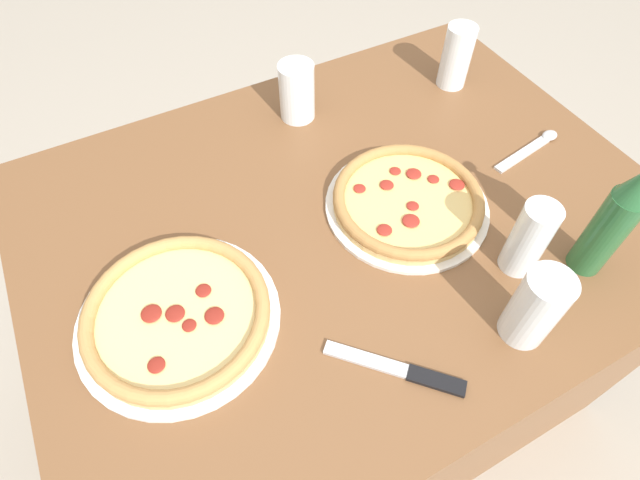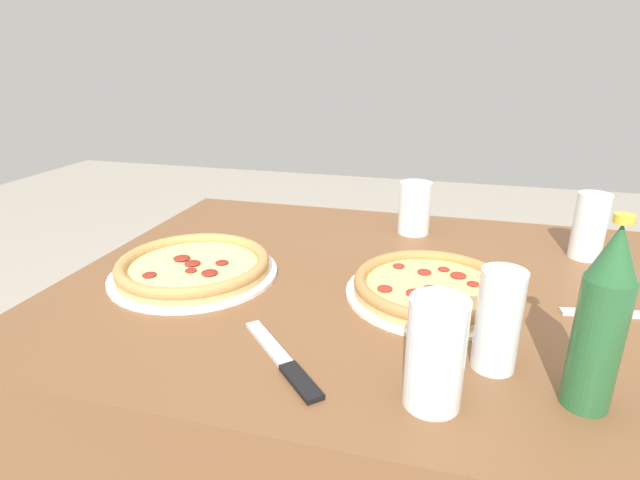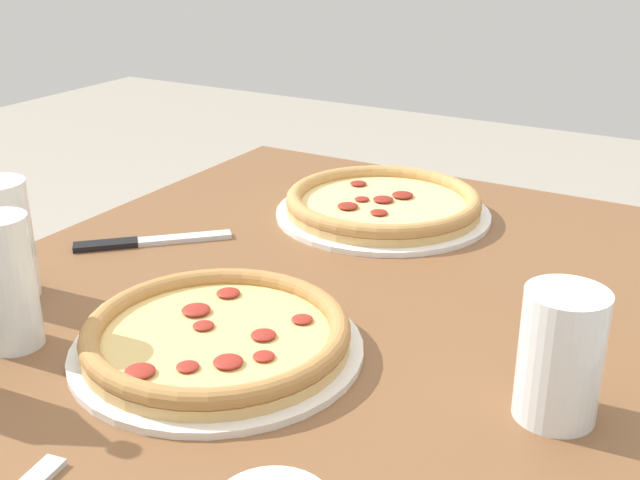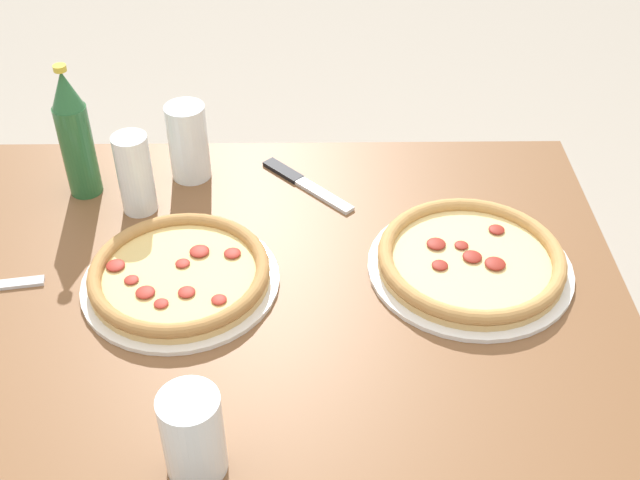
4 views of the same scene
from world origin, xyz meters
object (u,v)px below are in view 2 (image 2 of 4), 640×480
object	(u,v)px
pizza_salami	(194,267)
glass_mango_juice	(414,210)
glass_water	(498,324)
beer_bottle	(601,321)
pizza_margherita	(432,287)
spoon	(632,314)
glass_orange_juice	(589,229)
glass_red_wine	(435,356)
knife	(283,361)

from	to	relation	value
pizza_salami	glass_mango_juice	bearing A→B (deg)	-137.25
glass_water	beer_bottle	world-z (taller)	beer_bottle
pizza_salami	pizza_margherita	bearing A→B (deg)	-176.48
pizza_salami	spoon	world-z (taller)	pizza_salami
pizza_margherita	beer_bottle	world-z (taller)	beer_bottle
glass_water	glass_orange_juice	size ratio (longest dim) A/B	1.03
pizza_salami	spoon	xyz separation A→B (m)	(-0.80, -0.04, -0.01)
glass_red_wine	knife	size ratio (longest dim) A/B	0.83
pizza_margherita	knife	world-z (taller)	pizza_margherita
glass_red_wine	glass_orange_juice	bearing A→B (deg)	-116.96
spoon	pizza_salami	bearing A→B (deg)	2.90
pizza_margherita	knife	distance (m)	0.33
knife	pizza_margherita	bearing A→B (deg)	-125.54
glass_red_wine	glass_orange_juice	distance (m)	0.65
pizza_salami	glass_orange_juice	distance (m)	0.83
glass_red_wine	pizza_salami	bearing A→B (deg)	-29.76
knife	glass_water	bearing A→B (deg)	-166.38
spoon	beer_bottle	bearing A→B (deg)	64.25
pizza_salami	glass_orange_juice	xyz separation A→B (m)	(-0.77, -0.30, 0.05)
glass_red_wine	knife	world-z (taller)	glass_red_wine
glass_mango_juice	beer_bottle	world-z (taller)	beer_bottle
glass_orange_juice	beer_bottle	world-z (taller)	beer_bottle
pizza_salami	glass_mango_juice	world-z (taller)	glass_mango_juice
pizza_margherita	spoon	size ratio (longest dim) A/B	1.67
glass_water	pizza_salami	bearing A→B (deg)	-17.05
beer_bottle	glass_water	bearing A→B (deg)	-27.11
glass_water	glass_mango_juice	world-z (taller)	glass_water
glass_mango_juice	knife	bearing A→B (deg)	78.03
pizza_salami	spoon	bearing A→B (deg)	-177.10
glass_red_wine	glass_water	bearing A→B (deg)	-127.73
glass_orange_juice	beer_bottle	size ratio (longest dim) A/B	0.57
glass_mango_juice	beer_bottle	bearing A→B (deg)	114.04
pizza_margherita	glass_red_wine	distance (m)	0.31
pizza_salami	beer_bottle	distance (m)	0.71
glass_orange_juice	spoon	distance (m)	0.27
glass_red_wine	glass_orange_juice	xyz separation A→B (m)	(-0.29, -0.58, -0.00)
glass_water	beer_bottle	bearing A→B (deg)	152.89
pizza_margherita	glass_orange_juice	xyz separation A→B (m)	(-0.31, -0.28, 0.05)
pizza_margherita	knife	size ratio (longest dim) A/B	1.78
glass_mango_juice	pizza_margherita	bearing A→B (deg)	100.48
beer_bottle	spoon	bearing A→B (deg)	-115.75
pizza_salami	beer_bottle	world-z (taller)	beer_bottle
pizza_salami	knife	xyz separation A→B (m)	(-0.27, 0.24, -0.02)
pizza_margherita	beer_bottle	distance (m)	0.34
glass_red_wine	beer_bottle	world-z (taller)	beer_bottle
pizza_salami	knife	world-z (taller)	pizza_salami
glass_red_wine	spoon	world-z (taller)	glass_red_wine
glass_red_wine	glass_water	world-z (taller)	glass_water
glass_red_wine	glass_mango_juice	distance (m)	0.65
glass_water	spoon	xyz separation A→B (m)	(-0.24, -0.21, -0.06)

